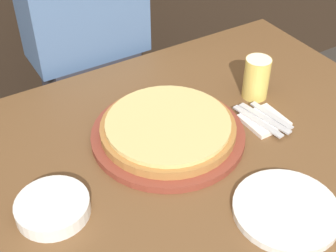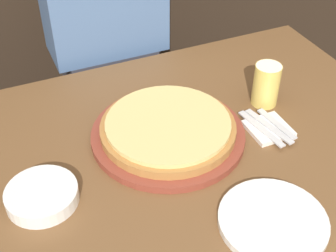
{
  "view_description": "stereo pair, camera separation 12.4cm",
  "coord_description": "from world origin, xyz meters",
  "views": [
    {
      "loc": [
        -0.5,
        -0.75,
        1.57
      ],
      "look_at": [
        -0.01,
        0.07,
        0.79
      ],
      "focal_mm": 50.0,
      "sensor_mm": 36.0,
      "label": 1
    },
    {
      "loc": [
        -0.39,
        -0.8,
        1.57
      ],
      "look_at": [
        -0.01,
        0.07,
        0.79
      ],
      "focal_mm": 50.0,
      "sensor_mm": 36.0,
      "label": 2
    }
  ],
  "objects": [
    {
      "name": "napkin_stack",
      "position": [
        0.25,
        -0.01,
        0.75
      ],
      "size": [
        0.11,
        0.11,
        0.01
      ],
      "color": "white",
      "rests_on": "dining_table"
    },
    {
      "name": "spoon",
      "position": [
        0.28,
        -0.01,
        0.76
      ],
      "size": [
        0.03,
        0.15,
        0.0
      ],
      "color": "silver",
      "rests_on": "napkin_stack"
    },
    {
      "name": "dinner_knife",
      "position": [
        0.25,
        -0.01,
        0.76
      ],
      "size": [
        0.05,
        0.17,
        0.0
      ],
      "color": "silver",
      "rests_on": "napkin_stack"
    },
    {
      "name": "side_bowl",
      "position": [
        -0.37,
        -0.02,
        0.77
      ],
      "size": [
        0.17,
        0.17,
        0.04
      ],
      "color": "white",
      "rests_on": "dining_table"
    },
    {
      "name": "pizza_on_board",
      "position": [
        -0.01,
        0.07,
        0.77
      ],
      "size": [
        0.41,
        0.41,
        0.06
      ],
      "color": "brown",
      "rests_on": "dining_table"
    },
    {
      "name": "diner_person",
      "position": [
        -0.0,
        0.63,
        0.64
      ],
      "size": [
        0.4,
        0.2,
        1.32
      ],
      "color": "#33333D",
      "rests_on": "ground_plane"
    },
    {
      "name": "dining_table",
      "position": [
        0.0,
        0.0,
        0.37
      ],
      "size": [
        1.34,
        0.97,
        0.75
      ],
      "color": "brown",
      "rests_on": "ground_plane"
    },
    {
      "name": "beer_glass",
      "position": [
        0.31,
        0.11,
        0.82
      ],
      "size": [
        0.08,
        0.08,
        0.13
      ],
      "color": "#E5C65B",
      "rests_on": "dining_table"
    },
    {
      "name": "fork",
      "position": [
        0.23,
        -0.01,
        0.76
      ],
      "size": [
        0.04,
        0.17,
        0.0
      ],
      "color": "silver",
      "rests_on": "napkin_stack"
    },
    {
      "name": "dinner_plate",
      "position": [
        0.08,
        -0.29,
        0.76
      ],
      "size": [
        0.24,
        0.24,
        0.02
      ],
      "color": "white",
      "rests_on": "dining_table"
    }
  ]
}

